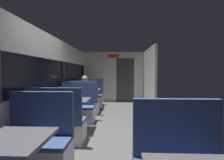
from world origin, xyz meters
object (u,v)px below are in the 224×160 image
object	(u,v)px
bench_mid_window_facing_entry	(77,110)
bench_far_window_facing_end	(84,104)
bench_near_window_facing_entry	(37,147)
dining_table_mid_window	(70,104)
dining_table_far_window	(88,92)
coffee_cup_primary	(74,97)
seated_passenger	(85,97)
dining_table_near_window	(2,148)
bench_far_window_facing_entry	(91,97)
bench_mid_window_facing_end	(60,126)

from	to	relation	value
bench_mid_window_facing_entry	bench_far_window_facing_end	size ratio (longest dim) A/B	1.00
bench_near_window_facing_entry	bench_far_window_facing_end	world-z (taller)	same
dining_table_mid_window	dining_table_far_window	xyz separation A→B (m)	(0.00, 2.33, 0.00)
dining_table_mid_window	coffee_cup_primary	xyz separation A→B (m)	(0.07, 0.07, 0.15)
bench_near_window_facing_entry	dining_table_far_window	bearing A→B (deg)	90.00
seated_passenger	bench_far_window_facing_end	bearing A→B (deg)	-90.00
dining_table_near_window	bench_mid_window_facing_entry	xyz separation A→B (m)	(0.00, 3.03, -0.31)
dining_table_far_window	bench_far_window_facing_entry	bearing A→B (deg)	90.00
bench_mid_window_facing_entry	bench_far_window_facing_end	xyz separation A→B (m)	(0.00, 0.93, 0.00)
bench_mid_window_facing_end	seated_passenger	xyz separation A→B (m)	(0.00, 2.40, 0.21)
bench_mid_window_facing_end	coffee_cup_primary	size ratio (longest dim) A/B	12.22
dining_table_near_window	bench_far_window_facing_end	xyz separation A→B (m)	(0.00, 3.96, -0.31)
bench_near_window_facing_entry	bench_far_window_facing_end	size ratio (longest dim) A/B	1.00
dining_table_far_window	coffee_cup_primary	distance (m)	2.27
bench_near_window_facing_entry	coffee_cup_primary	xyz separation A→B (m)	(0.07, 1.70, 0.46)
bench_far_window_facing_end	bench_far_window_facing_entry	size ratio (longest dim) A/B	1.00
dining_table_near_window	dining_table_mid_window	distance (m)	2.33
bench_near_window_facing_entry	bench_mid_window_facing_entry	distance (m)	2.33
dining_table_near_window	dining_table_mid_window	size ratio (longest dim) A/B	1.00
bench_near_window_facing_entry	dining_table_mid_window	world-z (taller)	bench_near_window_facing_entry
bench_far_window_facing_end	dining_table_mid_window	bearing A→B (deg)	-90.00
dining_table_mid_window	bench_mid_window_facing_end	world-z (taller)	bench_mid_window_facing_end
bench_far_window_facing_end	dining_table_far_window	bearing A→B (deg)	90.00
bench_near_window_facing_entry	bench_far_window_facing_entry	world-z (taller)	same
bench_far_window_facing_end	seated_passenger	xyz separation A→B (m)	(0.00, 0.07, 0.21)
bench_mid_window_facing_entry	dining_table_far_window	world-z (taller)	bench_mid_window_facing_entry
bench_near_window_facing_entry	bench_mid_window_facing_end	distance (m)	0.93
bench_far_window_facing_end	bench_mid_window_facing_end	bearing A→B (deg)	-90.00
bench_mid_window_facing_end	bench_far_window_facing_end	size ratio (longest dim) A/B	1.00
seated_passenger	coffee_cup_primary	xyz separation A→B (m)	(0.07, -1.63, 0.25)
dining_table_far_window	seated_passenger	xyz separation A→B (m)	(0.00, -0.63, -0.10)
bench_mid_window_facing_end	bench_far_window_facing_end	bearing A→B (deg)	90.00
bench_mid_window_facing_end	coffee_cup_primary	distance (m)	0.90
bench_mid_window_facing_entry	bench_far_window_facing_entry	size ratio (longest dim) A/B	1.00
bench_far_window_facing_entry	dining_table_near_window	bearing A→B (deg)	-90.00
dining_table_far_window	bench_far_window_facing_entry	size ratio (longest dim) A/B	0.82
dining_table_far_window	dining_table_near_window	bearing A→B (deg)	-90.00
dining_table_mid_window	bench_near_window_facing_entry	bearing A→B (deg)	-90.00
bench_mid_window_facing_end	bench_mid_window_facing_entry	world-z (taller)	same
dining_table_near_window	bench_near_window_facing_entry	distance (m)	0.77
dining_table_mid_window	bench_far_window_facing_entry	bearing A→B (deg)	90.00
coffee_cup_primary	bench_mid_window_facing_entry	bearing A→B (deg)	96.79
bench_near_window_facing_entry	coffee_cup_primary	bearing A→B (deg)	87.49
dining_table_near_window	coffee_cup_primary	distance (m)	2.41
bench_mid_window_facing_entry	dining_table_near_window	bearing A→B (deg)	-90.00
dining_table_mid_window	dining_table_near_window	bearing A→B (deg)	-90.00
bench_mid_window_facing_end	bench_mid_window_facing_entry	distance (m)	1.40
coffee_cup_primary	bench_near_window_facing_entry	bearing A→B (deg)	-92.51
dining_table_mid_window	seated_passenger	world-z (taller)	seated_passenger
dining_table_mid_window	bench_far_window_facing_entry	distance (m)	3.05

